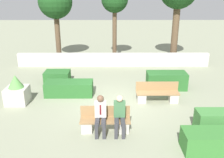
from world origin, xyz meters
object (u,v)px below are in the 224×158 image
Objects in this scene: bench_front at (105,122)px; person_seated_woman at (120,113)px; planter_corner_left at (17,91)px; person_seated_man at (100,113)px; tree_leftmost at (55,3)px; tree_center_left at (115,1)px; bench_left_side at (157,95)px.

person_seated_woman reaches higher than bench_front.
bench_front is at bearing -30.70° from planter_corner_left.
person_seated_man is at bearing -138.12° from bench_front.
person_seated_woman is at bearing -15.77° from bench_front.
person_seated_man is at bearing -33.24° from planter_corner_left.
bench_front is 10.18m from tree_leftmost.
person_seated_woman is at bearing -67.53° from tree_leftmost.
planter_corner_left is at bearing -121.80° from tree_center_left.
tree_center_left is (0.59, 9.13, 3.12)m from person_seated_man.
person_seated_man is 4.31m from planter_corner_left.
bench_left_side is at bearing 46.95° from bench_front.
tree_leftmost is (-3.30, 9.00, 3.43)m from bench_front.
bench_left_side is 5.94m from planter_corner_left.
person_seated_man is (-0.15, -0.13, 0.42)m from bench_front.
bench_front is at bearing -69.86° from tree_leftmost.
person_seated_man is at bearing -93.73° from tree_center_left.
bench_left_side is 0.38× the size of tree_center_left.
person_seated_man is 10.12m from tree_leftmost.
tree_leftmost is at bearing 118.11° from bench_left_side.
bench_front is at bearing -144.37° from bench_left_side.
bench_front is 0.35× the size of tree_center_left.
bench_front and bench_left_side have the same top height.
tree_leftmost reaches higher than person_seated_man.
tree_leftmost is (-3.78, 9.14, 3.01)m from person_seated_woman.
person_seated_man is 0.28× the size of tree_center_left.
bench_front is 9.67m from tree_center_left.
bench_front is 0.93× the size of bench_left_side.
person_seated_woman is (0.48, -0.13, 0.42)m from bench_front.
person_seated_woman is (0.63, -0.00, -0.01)m from person_seated_man.
tree_leftmost is at bearing 109.03° from person_seated_man.
tree_center_left reaches higher than person_seated_man.
tree_center_left reaches higher than person_seated_woman.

